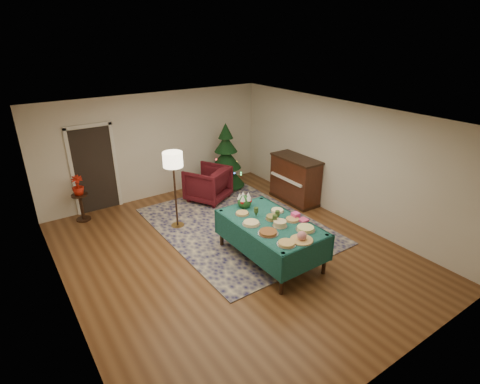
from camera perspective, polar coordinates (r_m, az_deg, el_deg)
room_shell at (r=6.96m, az=-1.36°, el=0.25°), size 7.00×7.00×7.00m
doorway at (r=9.52m, az=-21.32°, el=3.49°), size 1.08×0.04×2.16m
rug at (r=8.53m, az=-0.37°, el=-5.11°), size 3.24×4.23×0.02m
buffet_table at (r=7.09m, az=4.67°, el=-5.70°), size 1.23×2.08×0.81m
platter_0 at (r=6.33m, az=7.09°, el=-7.79°), size 0.32×0.32×0.05m
platter_1 at (r=6.46m, az=9.39°, el=-6.82°), size 0.40×0.40×0.17m
platter_2 at (r=6.80m, az=9.94°, el=-5.52°), size 0.35×0.35×0.07m
platter_3 at (r=6.61m, az=4.30°, el=-6.17°), size 0.37×0.37×0.06m
platter_4 at (r=6.85m, az=6.10°, el=-4.83°), size 0.28×0.28×0.11m
platter_5 at (r=7.10m, az=8.00°, el=-4.18°), size 0.28×0.28×0.05m
platter_6 at (r=6.89m, az=1.71°, el=-4.77°), size 0.33×0.33×0.06m
platter_7 at (r=7.08m, az=4.95°, el=-3.93°), size 0.27×0.27×0.08m
platter_8 at (r=7.40m, az=5.69°, el=-2.83°), size 0.27×0.27×0.05m
platter_9 at (r=7.25m, az=0.34°, el=-3.28°), size 0.28×0.28×0.05m
goblet_0 at (r=7.15m, az=2.47°, el=-3.03°), size 0.09×0.09×0.19m
goblet_1 at (r=7.05m, az=5.72°, el=-3.52°), size 0.09×0.09×0.19m
goblet_2 at (r=6.89m, az=5.32°, el=-4.20°), size 0.09×0.09×0.19m
napkin_stack at (r=7.10m, az=9.60°, el=-4.25°), size 0.16×0.16×0.04m
gift_box at (r=7.18m, az=8.44°, el=-3.55°), size 0.13×0.13×0.11m
centerpiece at (r=7.50m, az=0.68°, el=-1.31°), size 0.29×0.29×0.33m
armchair at (r=9.65m, az=-4.96°, el=1.49°), size 1.27×1.24×0.98m
floor_lamp at (r=8.05m, az=-10.16°, el=4.19°), size 0.42×0.42×1.75m
side_table at (r=9.40m, az=-22.97°, el=-2.21°), size 0.36×0.36×0.65m
potted_plant at (r=9.23m, az=-23.42°, el=0.36°), size 0.25×0.45×0.25m
christmas_tree at (r=10.30m, az=-2.14°, el=4.98°), size 1.20×1.20×1.84m
piano at (r=9.64m, az=8.38°, el=1.82°), size 0.66×1.37×1.17m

